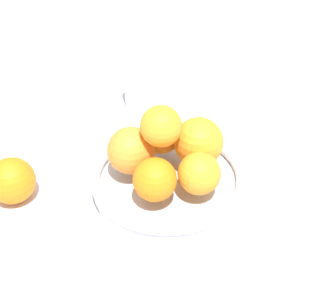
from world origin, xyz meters
name	(u,v)px	position (x,y,z in m)	size (l,w,h in m)	color
ground_plane	(168,188)	(0.00, 0.00, 0.00)	(4.00, 4.00, 0.00)	silver
fruit_bowl	(168,180)	(0.00, 0.00, 0.02)	(0.26, 0.26, 0.04)	silver
orange_pile	(168,149)	(0.00, 0.00, 0.08)	(0.19, 0.19, 0.13)	orange
stray_orange	(12,181)	(-0.11, -0.23, 0.04)	(0.08, 0.08, 0.08)	orange
drinking_glass	(143,82)	(-0.25, 0.08, 0.06)	(0.08, 0.08, 0.12)	white
napkin_folded	(247,111)	(-0.12, 0.26, 0.00)	(0.15, 0.15, 0.01)	silver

